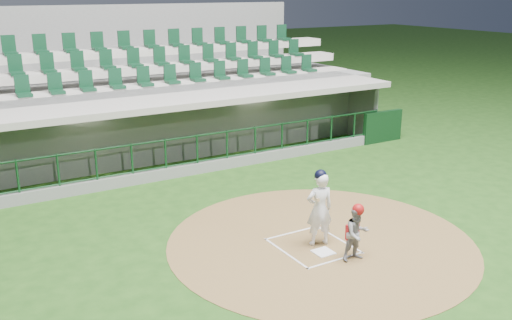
{
  "coord_description": "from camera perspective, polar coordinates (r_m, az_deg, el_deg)",
  "views": [
    {
      "loc": [
        -7.25,
        -9.97,
        5.74
      ],
      "look_at": [
        0.19,
        2.6,
        1.3
      ],
      "focal_mm": 40.0,
      "sensor_mm": 36.0,
      "label": 1
    }
  ],
  "objects": [
    {
      "name": "dirt_circle",
      "position": [
        13.62,
        6.48,
        -8.12
      ],
      "size": [
        7.2,
        7.2,
        0.01
      ],
      "primitive_type": "cylinder",
      "color": "brown",
      "rests_on": "ground"
    },
    {
      "name": "dugout_structure",
      "position": [
        19.88,
        -7.81,
        2.84
      ],
      "size": [
        16.4,
        3.7,
        3.0
      ],
      "color": "slate",
      "rests_on": "ground"
    },
    {
      "name": "batter",
      "position": [
        13.11,
        6.37,
        -4.76
      ],
      "size": [
        0.9,
        0.92,
        1.82
      ],
      "color": "white",
      "rests_on": "dirt_circle"
    },
    {
      "name": "batter_box_chalk",
      "position": [
        13.37,
        5.7,
        -8.52
      ],
      "size": [
        1.55,
        1.8,
        0.01
      ],
      "color": "silver",
      "rests_on": "ground"
    },
    {
      "name": "home_plate",
      "position": [
        13.09,
        6.75,
        -9.13
      ],
      "size": [
        0.43,
        0.43,
        0.02
      ],
      "primitive_type": "cube",
      "color": "silver",
      "rests_on": "dirt_circle"
    },
    {
      "name": "catcher",
      "position": [
        12.62,
        10.04,
        -7.15
      ],
      "size": [
        0.63,
        0.51,
        1.3
      ],
      "color": "gray",
      "rests_on": "dirt_circle"
    },
    {
      "name": "seating_deck",
      "position": [
        22.52,
        -11.3,
        5.53
      ],
      "size": [
        17.0,
        6.72,
        5.15
      ],
      "color": "gray",
      "rests_on": "ground"
    },
    {
      "name": "ground",
      "position": [
        13.6,
        4.95,
        -8.13
      ],
      "size": [
        120.0,
        120.0,
        0.0
      ],
      "primitive_type": "plane",
      "color": "#1B3F12",
      "rests_on": "ground"
    }
  ]
}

